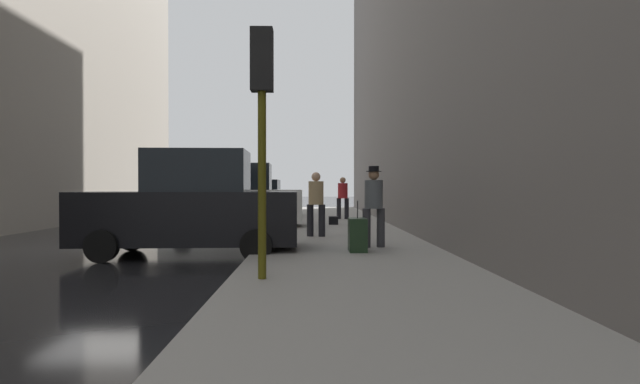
% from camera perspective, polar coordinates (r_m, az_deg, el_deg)
% --- Properties ---
extents(ground_plane, '(120.00, 120.00, 0.00)m').
position_cam_1_polar(ground_plane, '(13.52, -23.80, -5.71)').
color(ground_plane, black).
extents(sidewalk, '(4.00, 40.00, 0.15)m').
position_cam_1_polar(sidewalk, '(12.49, 2.63, -5.83)').
color(sidewalk, gray).
rests_on(sidewalk, ground_plane).
extents(parked_black_suv, '(4.66, 2.17, 2.25)m').
position_cam_1_polar(parked_black_suv, '(11.02, -14.47, -1.72)').
color(parked_black_suv, black).
rests_on(parked_black_suv, ground_plane).
extents(parked_white_van, '(4.65, 2.15, 2.25)m').
position_cam_1_polar(parked_white_van, '(17.06, -9.66, -0.88)').
color(parked_white_van, silver).
rests_on(parked_white_van, ground_plane).
extents(parked_silver_sedan, '(4.25, 2.16, 1.79)m').
position_cam_1_polar(parked_silver_sedan, '(22.88, -7.46, -0.95)').
color(parked_silver_sedan, '#B7BABF').
rests_on(parked_silver_sedan, ground_plane).
extents(fire_hydrant, '(0.42, 0.22, 0.70)m').
position_cam_1_polar(fire_hydrant, '(18.66, -3.36, -2.39)').
color(fire_hydrant, red).
rests_on(fire_hydrant, sidewalk).
extents(traffic_light, '(0.32, 0.32, 3.60)m').
position_cam_1_polar(traffic_light, '(7.34, -6.65, 10.65)').
color(traffic_light, '#514C0F').
rests_on(traffic_light, sidewalk).
extents(pedestrian_with_beanie, '(0.52, 0.44, 1.78)m').
position_cam_1_polar(pedestrian_with_beanie, '(10.98, 6.16, -1.17)').
color(pedestrian_with_beanie, '#333338').
rests_on(pedestrian_with_beanie, sidewalk).
extents(pedestrian_in_tan_coat, '(0.53, 0.49, 1.71)m').
position_cam_1_polar(pedestrian_in_tan_coat, '(13.28, -0.46, -0.99)').
color(pedestrian_in_tan_coat, black).
rests_on(pedestrian_in_tan_coat, sidewalk).
extents(pedestrian_in_red_jacket, '(0.51, 0.43, 1.71)m').
position_cam_1_polar(pedestrian_in_red_jacket, '(20.43, 2.62, -0.42)').
color(pedestrian_in_red_jacket, black).
rests_on(pedestrian_in_red_jacket, sidewalk).
extents(rolling_suitcase, '(0.36, 0.56, 1.04)m').
position_cam_1_polar(rolling_suitcase, '(10.28, 4.31, -4.90)').
color(rolling_suitcase, black).
rests_on(rolling_suitcase, sidewalk).
extents(duffel_bag, '(0.32, 0.44, 0.28)m').
position_cam_1_polar(duffel_bag, '(17.54, 1.54, -3.26)').
color(duffel_bag, black).
rests_on(duffel_bag, sidewalk).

